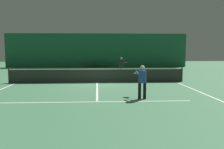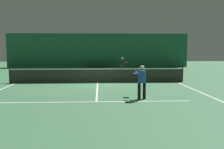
{
  "view_description": "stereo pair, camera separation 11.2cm",
  "coord_description": "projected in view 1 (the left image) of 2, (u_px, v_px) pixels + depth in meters",
  "views": [
    {
      "loc": [
        0.03,
        -17.1,
        2.28
      ],
      "look_at": [
        0.83,
        -3.39,
        0.89
      ],
      "focal_mm": 40.0,
      "sensor_mm": 36.0,
      "label": 1
    },
    {
      "loc": [
        0.14,
        -17.1,
        2.28
      ],
      "look_at": [
        0.83,
        -3.39,
        0.89
      ],
      "focal_mm": 40.0,
      "sensor_mm": 36.0,
      "label": 2
    }
  ],
  "objects": [
    {
      "name": "courtside_chair_0",
      "position": [
        89.0,
        64.0,
        31.32
      ],
      "size": [
        0.44,
        0.44,
        0.84
      ],
      "rotation": [
        0.0,
        0.0,
        -1.57
      ],
      "color": "#2D2D2D",
      "rests_on": "ground"
    },
    {
      "name": "courtside_chair_3",
      "position": [
        107.0,
        64.0,
        31.45
      ],
      "size": [
        0.44,
        0.44,
        0.84
      ],
      "rotation": [
        0.0,
        0.0,
        -1.57
      ],
      "color": "#2D2D2D",
      "rests_on": "ground"
    },
    {
      "name": "player_far",
      "position": [
        122.0,
        64.0,
        23.77
      ],
      "size": [
        0.73,
        1.33,
        1.52
      ],
      "rotation": [
        0.0,
        0.0,
        -1.25
      ],
      "color": "#2D2D38",
      "rests_on": "ground"
    },
    {
      "name": "court_line_baseline_far",
      "position": [
        97.0,
        69.0,
        29.03
      ],
      "size": [
        11.0,
        0.1,
        0.0
      ],
      "color": "white",
      "rests_on": "ground"
    },
    {
      "name": "ground_plane",
      "position": [
        97.0,
        82.0,
        17.21
      ],
      "size": [
        60.0,
        60.0,
        0.0
      ],
      "primitive_type": "plane",
      "color": "#3D704C"
    },
    {
      "name": "backdrop_curtain",
      "position": [
        97.0,
        50.0,
        31.76
      ],
      "size": [
        23.0,
        0.12,
        4.28
      ],
      "color": "#1E5B3D",
      "rests_on": "ground"
    },
    {
      "name": "courtside_chair_1",
      "position": [
        95.0,
        64.0,
        31.37
      ],
      "size": [
        0.44,
        0.44,
        0.84
      ],
      "rotation": [
        0.0,
        0.0,
        -1.57
      ],
      "color": "#2D2D2D",
      "rests_on": "ground"
    },
    {
      "name": "tennis_net",
      "position": [
        97.0,
        75.0,
        17.16
      ],
      "size": [
        12.0,
        0.1,
        1.07
      ],
      "color": "#2D332D",
      "rests_on": "ground"
    },
    {
      "name": "court_line_sideline_right",
      "position": [
        175.0,
        82.0,
        17.53
      ],
      "size": [
        0.1,
        23.8,
        0.0
      ],
      "color": "white",
      "rests_on": "ground"
    },
    {
      "name": "court_line_centre",
      "position": [
        97.0,
        82.0,
        17.21
      ],
      "size": [
        0.1,
        12.8,
        0.0
      ],
      "color": "white",
      "rests_on": "ground"
    },
    {
      "name": "court_line_service_far",
      "position": [
        97.0,
        73.0,
        23.56
      ],
      "size": [
        8.25,
        0.1,
        0.0
      ],
      "color": "white",
      "rests_on": "ground"
    },
    {
      "name": "player_near",
      "position": [
        142.0,
        79.0,
        11.43
      ],
      "size": [
        0.52,
        1.33,
        1.55
      ],
      "rotation": [
        0.0,
        0.0,
        1.71
      ],
      "color": "black",
      "rests_on": "ground"
    },
    {
      "name": "court_line_service_near",
      "position": [
        97.0,
        102.0,
        10.85
      ],
      "size": [
        8.25,
        0.1,
        0.0
      ],
      "color": "white",
      "rests_on": "ground"
    },
    {
      "name": "court_line_sideline_left",
      "position": [
        16.0,
        83.0,
        16.89
      ],
      "size": [
        0.1,
        23.8,
        0.0
      ],
      "color": "white",
      "rests_on": "ground"
    },
    {
      "name": "courtside_chair_2",
      "position": [
        101.0,
        64.0,
        31.41
      ],
      "size": [
        0.44,
        0.44,
        0.84
      ],
      "rotation": [
        0.0,
        0.0,
        -1.57
      ],
      "color": "#2D2D2D",
      "rests_on": "ground"
    }
  ]
}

